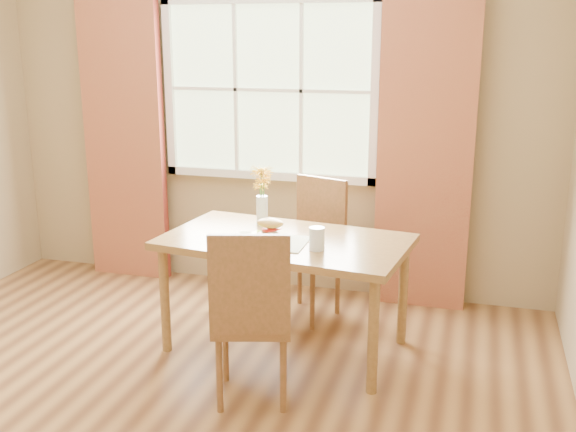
{
  "coord_description": "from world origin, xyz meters",
  "views": [
    {
      "loc": [
        1.51,
        -2.86,
        1.89
      ],
      "look_at": [
        0.45,
        0.8,
        0.86
      ],
      "focal_mm": 42.0,
      "sensor_mm": 36.0,
      "label": 1
    }
  ],
  "objects_px": {
    "chair_near": "(251,311)",
    "flower_vase": "(262,188)",
    "water_glass": "(317,239)",
    "dining_table": "(285,250)",
    "chair_far": "(313,241)",
    "croissant_sandwich": "(270,229)"
  },
  "relations": [
    {
      "from": "chair_far",
      "to": "water_glass",
      "type": "relative_size",
      "value": 7.17
    },
    {
      "from": "flower_vase",
      "to": "dining_table",
      "type": "bearing_deg",
      "value": -48.67
    },
    {
      "from": "flower_vase",
      "to": "croissant_sandwich",
      "type": "bearing_deg",
      "value": -64.99
    },
    {
      "from": "chair_far",
      "to": "flower_vase",
      "type": "distance_m",
      "value": 0.59
    },
    {
      "from": "dining_table",
      "to": "croissant_sandwich",
      "type": "height_order",
      "value": "croissant_sandwich"
    },
    {
      "from": "chair_near",
      "to": "chair_far",
      "type": "relative_size",
      "value": 1.02
    },
    {
      "from": "flower_vase",
      "to": "water_glass",
      "type": "bearing_deg",
      "value": -42.71
    },
    {
      "from": "dining_table",
      "to": "croissant_sandwich",
      "type": "distance_m",
      "value": 0.19
    },
    {
      "from": "croissant_sandwich",
      "to": "flower_vase",
      "type": "bearing_deg",
      "value": 120.47
    },
    {
      "from": "chair_near",
      "to": "water_glass",
      "type": "relative_size",
      "value": 7.31
    },
    {
      "from": "croissant_sandwich",
      "to": "water_glass",
      "type": "xyz_separation_m",
      "value": [
        0.3,
        -0.08,
        -0.01
      ]
    },
    {
      "from": "water_glass",
      "to": "chair_far",
      "type": "bearing_deg",
      "value": 105.65
    },
    {
      "from": "chair_near",
      "to": "chair_far",
      "type": "xyz_separation_m",
      "value": [
        0.0,
        1.27,
        -0.01
      ]
    },
    {
      "from": "croissant_sandwich",
      "to": "chair_near",
      "type": "bearing_deg",
      "value": -76.09
    },
    {
      "from": "chair_near",
      "to": "flower_vase",
      "type": "height_order",
      "value": "flower_vase"
    },
    {
      "from": "dining_table",
      "to": "chair_near",
      "type": "height_order",
      "value": "chair_near"
    },
    {
      "from": "chair_near",
      "to": "flower_vase",
      "type": "xyz_separation_m",
      "value": [
        -0.26,
        0.97,
        0.41
      ]
    },
    {
      "from": "chair_near",
      "to": "croissant_sandwich",
      "type": "xyz_separation_m",
      "value": [
        -0.09,
        0.61,
        0.26
      ]
    },
    {
      "from": "croissant_sandwich",
      "to": "flower_vase",
      "type": "height_order",
      "value": "flower_vase"
    },
    {
      "from": "dining_table",
      "to": "chair_near",
      "type": "distance_m",
      "value": 0.71
    },
    {
      "from": "chair_near",
      "to": "water_glass",
      "type": "distance_m",
      "value": 0.62
    },
    {
      "from": "chair_near",
      "to": "flower_vase",
      "type": "relative_size",
      "value": 2.56
    }
  ]
}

